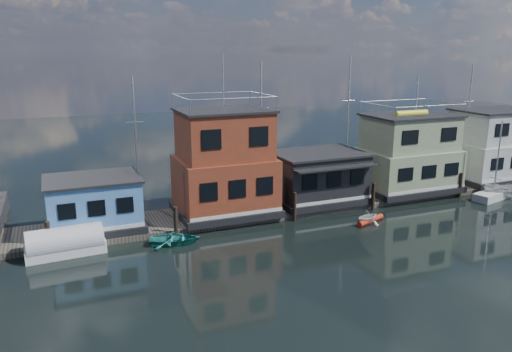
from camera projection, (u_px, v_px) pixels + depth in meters
name	position (u px, v px, depth m)	size (l,w,h in m)	color
ground	(420.00, 258.00, 30.65)	(160.00, 160.00, 0.00)	black
dock	(322.00, 202.00, 41.36)	(48.00, 5.00, 0.40)	#595147
houseboat_blue	(94.00, 204.00, 34.21)	(6.40, 4.90, 3.66)	black
houseboat_red	(225.00, 165.00, 37.25)	(7.40, 5.90, 11.86)	black
houseboat_dark	(318.00, 177.00, 40.61)	(7.40, 6.10, 4.06)	black
houseboat_green	(408.00, 154.00, 43.67)	(8.40, 5.90, 7.03)	black
houseboat_white	(494.00, 146.00, 47.37)	(8.40, 5.90, 6.66)	black
pilings	(337.00, 201.00, 38.50)	(42.28, 0.28, 2.20)	#2D2116
background_masts	(336.00, 125.00, 47.18)	(36.40, 0.16, 12.00)	silver
motorboat	(504.00, 191.00, 42.93)	(1.32, 3.52, 1.36)	silver
day_sailer	(493.00, 194.00, 42.83)	(4.49, 2.41, 6.75)	silver
tarp_runabout	(65.00, 244.00, 31.11)	(4.84, 2.20, 1.92)	white
dinghy_white	(368.00, 217.00, 36.67)	(1.80, 2.08, 1.10)	silver
red_kayak	(371.00, 220.00, 36.90)	(0.41, 0.41, 2.82)	red
dinghy_teal	(175.00, 239.00, 32.86)	(2.41, 3.37, 0.70)	#227E77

